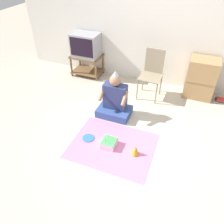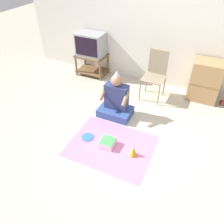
{
  "view_description": "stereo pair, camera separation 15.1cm",
  "coord_description": "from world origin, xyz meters",
  "px_view_note": "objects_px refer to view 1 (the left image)",
  "views": [
    {
      "loc": [
        0.56,
        -2.29,
        2.46
      ],
      "look_at": [
        -0.42,
        0.22,
        0.35
      ],
      "focal_mm": 35.0,
      "sensor_mm": 36.0,
      "label": 1
    },
    {
      "loc": [
        0.7,
        -2.23,
        2.46
      ],
      "look_at": [
        -0.42,
        0.22,
        0.35
      ],
      "focal_mm": 35.0,
      "sensor_mm": 36.0,
      "label": 2
    }
  ],
  "objects_px": {
    "tv": "(86,45)",
    "paper_plate": "(88,138)",
    "cardboard_box_stack": "(201,78)",
    "person_seated": "(115,101)",
    "book_pile": "(220,100)",
    "birthday_cake": "(109,143)",
    "party_hat_blue": "(135,150)",
    "folding_chair": "(152,71)"
  },
  "relations": [
    {
      "from": "tv",
      "to": "party_hat_blue",
      "type": "distance_m",
      "value": 2.68
    },
    {
      "from": "book_pile",
      "to": "person_seated",
      "type": "distance_m",
      "value": 2.09
    },
    {
      "from": "tv",
      "to": "cardboard_box_stack",
      "type": "xyz_separation_m",
      "value": [
        2.44,
        -0.01,
        -0.31
      ]
    },
    {
      "from": "cardboard_box_stack",
      "to": "book_pile",
      "type": "height_order",
      "value": "cardboard_box_stack"
    },
    {
      "from": "cardboard_box_stack",
      "to": "paper_plate",
      "type": "distance_m",
      "value": 2.45
    },
    {
      "from": "tv",
      "to": "folding_chair",
      "type": "relative_size",
      "value": 0.63
    },
    {
      "from": "cardboard_box_stack",
      "to": "birthday_cake",
      "type": "height_order",
      "value": "cardboard_box_stack"
    },
    {
      "from": "tv",
      "to": "birthday_cake",
      "type": "distance_m",
      "value": 2.42
    },
    {
      "from": "person_seated",
      "to": "paper_plate",
      "type": "bearing_deg",
      "value": -102.93
    },
    {
      "from": "tv",
      "to": "book_pile",
      "type": "xyz_separation_m",
      "value": [
        2.89,
        -0.09,
        -0.67
      ]
    },
    {
      "from": "book_pile",
      "to": "party_hat_blue",
      "type": "relative_size",
      "value": 1.21
    },
    {
      "from": "tv",
      "to": "party_hat_blue",
      "type": "height_order",
      "value": "tv"
    },
    {
      "from": "book_pile",
      "to": "party_hat_blue",
      "type": "bearing_deg",
      "value": -121.94
    },
    {
      "from": "tv",
      "to": "cardboard_box_stack",
      "type": "height_order",
      "value": "tv"
    },
    {
      "from": "cardboard_box_stack",
      "to": "tv",
      "type": "bearing_deg",
      "value": 179.69
    },
    {
      "from": "book_pile",
      "to": "birthday_cake",
      "type": "height_order",
      "value": "birthday_cake"
    },
    {
      "from": "cardboard_box_stack",
      "to": "book_pile",
      "type": "distance_m",
      "value": 0.57
    },
    {
      "from": "folding_chair",
      "to": "party_hat_blue",
      "type": "xyz_separation_m",
      "value": [
        0.18,
        -1.64,
        -0.44
      ]
    },
    {
      "from": "folding_chair",
      "to": "birthday_cake",
      "type": "distance_m",
      "value": 1.7
    },
    {
      "from": "cardboard_box_stack",
      "to": "person_seated",
      "type": "xyz_separation_m",
      "value": [
        -1.33,
        -1.16,
        -0.12
      ]
    },
    {
      "from": "person_seated",
      "to": "party_hat_blue",
      "type": "height_order",
      "value": "person_seated"
    },
    {
      "from": "person_seated",
      "to": "party_hat_blue",
      "type": "bearing_deg",
      "value": -51.61
    },
    {
      "from": "paper_plate",
      "to": "folding_chair",
      "type": "bearing_deg",
      "value": 69.42
    },
    {
      "from": "person_seated",
      "to": "party_hat_blue",
      "type": "distance_m",
      "value": 1.01
    },
    {
      "from": "party_hat_blue",
      "to": "person_seated",
      "type": "bearing_deg",
      "value": 128.39
    },
    {
      "from": "birthday_cake",
      "to": "tv",
      "type": "bearing_deg",
      "value": 124.13
    },
    {
      "from": "tv",
      "to": "folding_chair",
      "type": "distance_m",
      "value": 1.59
    },
    {
      "from": "tv",
      "to": "cardboard_box_stack",
      "type": "bearing_deg",
      "value": -0.31
    },
    {
      "from": "person_seated",
      "to": "birthday_cake",
      "type": "height_order",
      "value": "person_seated"
    },
    {
      "from": "birthday_cake",
      "to": "paper_plate",
      "type": "bearing_deg",
      "value": 176.69
    },
    {
      "from": "cardboard_box_stack",
      "to": "paper_plate",
      "type": "bearing_deg",
      "value": -128.27
    },
    {
      "from": "tv",
      "to": "paper_plate",
      "type": "xyz_separation_m",
      "value": [
        0.94,
        -1.91,
        -0.7
      ]
    },
    {
      "from": "party_hat_blue",
      "to": "paper_plate",
      "type": "xyz_separation_m",
      "value": [
        -0.78,
        0.04,
        -0.08
      ]
    },
    {
      "from": "book_pile",
      "to": "party_hat_blue",
      "type": "xyz_separation_m",
      "value": [
        -1.16,
        -1.86,
        0.04
      ]
    },
    {
      "from": "cardboard_box_stack",
      "to": "party_hat_blue",
      "type": "height_order",
      "value": "cardboard_box_stack"
    },
    {
      "from": "birthday_cake",
      "to": "paper_plate",
      "type": "distance_m",
      "value": 0.37
    },
    {
      "from": "cardboard_box_stack",
      "to": "paper_plate",
      "type": "height_order",
      "value": "cardboard_box_stack"
    },
    {
      "from": "tv",
      "to": "party_hat_blue",
      "type": "xyz_separation_m",
      "value": [
        1.73,
        -1.95,
        -0.62
      ]
    },
    {
      "from": "party_hat_blue",
      "to": "paper_plate",
      "type": "height_order",
      "value": "party_hat_blue"
    },
    {
      "from": "person_seated",
      "to": "cardboard_box_stack",
      "type": "bearing_deg",
      "value": 41.21
    },
    {
      "from": "person_seated",
      "to": "birthday_cake",
      "type": "distance_m",
      "value": 0.81
    },
    {
      "from": "tv",
      "to": "cardboard_box_stack",
      "type": "distance_m",
      "value": 2.46
    }
  ]
}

